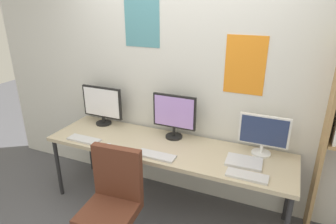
# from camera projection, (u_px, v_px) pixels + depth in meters

# --- Properties ---
(wall_back) EXTENTS (4.90, 0.11, 2.60)m
(wall_back) POSITION_uv_depth(u_px,v_px,m) (182.00, 82.00, 3.09)
(wall_back) COLOR silver
(wall_back) RESTS_ON ground_plane
(desk) EXTENTS (2.50, 0.68, 0.74)m
(desk) POSITION_uv_depth(u_px,v_px,m) (166.00, 150.00, 2.95)
(desk) COLOR tan
(desk) RESTS_ON ground_plane
(office_chair) EXTENTS (0.52, 0.52, 0.99)m
(office_chair) POSITION_uv_depth(u_px,v_px,m) (113.00, 215.00, 2.49)
(office_chair) COLOR #2D2D33
(office_chair) RESTS_ON ground_plane
(monitor_left) EXTENTS (0.50, 0.18, 0.45)m
(monitor_left) POSITION_uv_depth(u_px,v_px,m) (102.00, 104.00, 3.36)
(monitor_left) COLOR black
(monitor_left) RESTS_ON desk
(monitor_center) EXTENTS (0.47, 0.18, 0.47)m
(monitor_center) POSITION_uv_depth(u_px,v_px,m) (174.00, 114.00, 3.02)
(monitor_center) COLOR black
(monitor_center) RESTS_ON desk
(monitor_right) EXTENTS (0.46, 0.18, 0.39)m
(monitor_right) POSITION_uv_depth(u_px,v_px,m) (264.00, 134.00, 2.71)
(monitor_right) COLOR silver
(monitor_right) RESTS_ON desk
(keyboard_left) EXTENTS (0.35, 0.13, 0.02)m
(keyboard_left) POSITION_uv_depth(u_px,v_px,m) (84.00, 139.00, 3.05)
(keyboard_left) COLOR silver
(keyboard_left) RESTS_ON desk
(keyboard_center) EXTENTS (0.37, 0.13, 0.02)m
(keyboard_center) POSITION_uv_depth(u_px,v_px,m) (156.00, 156.00, 2.74)
(keyboard_center) COLOR silver
(keyboard_center) RESTS_ON desk
(keyboard_right) EXTENTS (0.35, 0.13, 0.02)m
(keyboard_right) POSITION_uv_depth(u_px,v_px,m) (247.00, 176.00, 2.43)
(keyboard_right) COLOR silver
(keyboard_right) RESTS_ON desk
(computer_mouse) EXTENTS (0.06, 0.10, 0.03)m
(computer_mouse) POSITION_uv_depth(u_px,v_px,m) (108.00, 145.00, 2.91)
(computer_mouse) COLOR silver
(computer_mouse) RESTS_ON desk
(laptop_closed) EXTENTS (0.33, 0.23, 0.02)m
(laptop_closed) POSITION_uv_depth(u_px,v_px,m) (244.00, 162.00, 2.63)
(laptop_closed) COLOR silver
(laptop_closed) RESTS_ON desk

